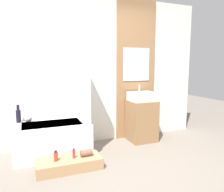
{
  "coord_description": "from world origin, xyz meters",
  "views": [
    {
      "loc": [
        -1.15,
        -2.2,
        1.41
      ],
      "look_at": [
        0.01,
        0.72,
        0.96
      ],
      "focal_mm": 35.0,
      "sensor_mm": 36.0,
      "label": 1
    }
  ],
  "objects_px": {
    "vase_tall_dark": "(18,115)",
    "bottle_soap_secondary": "(74,154)",
    "bathtub": "(53,139)",
    "sink": "(142,96)",
    "vase_round_light": "(28,118)",
    "wooden_step_bench": "(69,164)",
    "bottle_soap_primary": "(56,156)"
  },
  "relations": [
    {
      "from": "bottle_soap_primary",
      "to": "bottle_soap_secondary",
      "type": "height_order",
      "value": "bottle_soap_primary"
    },
    {
      "from": "wooden_step_bench",
      "to": "bottle_soap_secondary",
      "type": "relative_size",
      "value": 6.56
    },
    {
      "from": "bathtub",
      "to": "bottle_soap_secondary",
      "type": "xyz_separation_m",
      "value": [
        0.21,
        -0.59,
        -0.05
      ]
    },
    {
      "from": "vase_tall_dark",
      "to": "bottle_soap_secondary",
      "type": "xyz_separation_m",
      "value": [
        0.69,
        -0.84,
        -0.41
      ]
    },
    {
      "from": "bathtub",
      "to": "sink",
      "type": "height_order",
      "value": "sink"
    },
    {
      "from": "wooden_step_bench",
      "to": "vase_tall_dark",
      "type": "xyz_separation_m",
      "value": [
        -0.63,
        0.84,
        0.55
      ]
    },
    {
      "from": "vase_round_light",
      "to": "bottle_soap_primary",
      "type": "distance_m",
      "value": 0.94
    },
    {
      "from": "wooden_step_bench",
      "to": "vase_round_light",
      "type": "distance_m",
      "value": 1.07
    },
    {
      "from": "bottle_soap_primary",
      "to": "bathtub",
      "type": "bearing_deg",
      "value": 87.24
    },
    {
      "from": "bathtub",
      "to": "bottle_soap_secondary",
      "type": "height_order",
      "value": "bathtub"
    },
    {
      "from": "bottle_soap_primary",
      "to": "vase_tall_dark",
      "type": "bearing_deg",
      "value": 118.41
    },
    {
      "from": "bathtub",
      "to": "vase_round_light",
      "type": "bearing_deg",
      "value": 147.58
    },
    {
      "from": "wooden_step_bench",
      "to": "vase_tall_dark",
      "type": "distance_m",
      "value": 1.18
    },
    {
      "from": "sink",
      "to": "bottle_soap_primary",
      "type": "height_order",
      "value": "sink"
    },
    {
      "from": "bottle_soap_secondary",
      "to": "vase_tall_dark",
      "type": "bearing_deg",
      "value": 129.58
    },
    {
      "from": "wooden_step_bench",
      "to": "vase_round_light",
      "type": "bearing_deg",
      "value": 121.1
    },
    {
      "from": "vase_round_light",
      "to": "bottle_soap_primary",
      "type": "relative_size",
      "value": 0.9
    },
    {
      "from": "vase_round_light",
      "to": "bottle_soap_secondary",
      "type": "distance_m",
      "value": 1.04
    },
    {
      "from": "bathtub",
      "to": "bottle_soap_primary",
      "type": "distance_m",
      "value": 0.59
    },
    {
      "from": "sink",
      "to": "vase_round_light",
      "type": "xyz_separation_m",
      "value": [
        -1.97,
        0.14,
        -0.26
      ]
    },
    {
      "from": "wooden_step_bench",
      "to": "sink",
      "type": "bearing_deg",
      "value": 24.36
    },
    {
      "from": "wooden_step_bench",
      "to": "sink",
      "type": "distance_m",
      "value": 1.79
    },
    {
      "from": "sink",
      "to": "bottle_soap_secondary",
      "type": "distance_m",
      "value": 1.68
    },
    {
      "from": "vase_round_light",
      "to": "bathtub",
      "type": "bearing_deg",
      "value": -32.42
    },
    {
      "from": "vase_tall_dark",
      "to": "vase_round_light",
      "type": "distance_m",
      "value": 0.15
    },
    {
      "from": "vase_round_light",
      "to": "bottle_soap_secondary",
      "type": "xyz_separation_m",
      "value": [
        0.55,
        -0.81,
        -0.36
      ]
    },
    {
      "from": "wooden_step_bench",
      "to": "bottle_soap_primary",
      "type": "height_order",
      "value": "bottle_soap_primary"
    },
    {
      "from": "vase_round_light",
      "to": "bottle_soap_primary",
      "type": "bearing_deg",
      "value": -68.77
    },
    {
      "from": "bottle_soap_secondary",
      "to": "bottle_soap_primary",
      "type": "bearing_deg",
      "value": 180.0
    },
    {
      "from": "bathtub",
      "to": "sink",
      "type": "xyz_separation_m",
      "value": [
        1.62,
        0.08,
        0.58
      ]
    },
    {
      "from": "vase_tall_dark",
      "to": "bottle_soap_secondary",
      "type": "distance_m",
      "value": 1.16
    },
    {
      "from": "sink",
      "to": "vase_tall_dark",
      "type": "bearing_deg",
      "value": 175.48
    }
  ]
}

